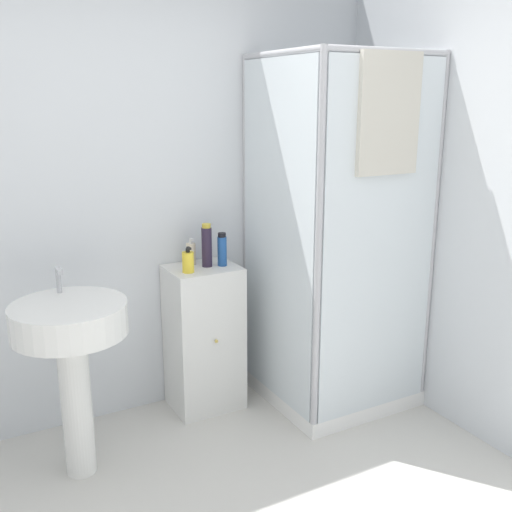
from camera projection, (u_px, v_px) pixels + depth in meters
wall_back at (100, 203)px, 3.25m from camera, size 6.40×0.06×2.50m
shower_enclosure at (333, 307)px, 3.54m from camera, size 0.81×0.84×2.05m
vanity_cabinet at (204, 338)px, 3.53m from camera, size 0.40×0.35×0.87m
sink at (71, 343)px, 2.81m from camera, size 0.54×0.54×1.02m
soap_dispenser at (188, 262)px, 3.30m from camera, size 0.07×0.07×0.15m
shampoo_bottle_tall_black at (207, 246)px, 3.40m from camera, size 0.06×0.06×0.25m
shampoo_bottle_blue at (222, 250)px, 3.42m from camera, size 0.05×0.05×0.19m
lotion_bottle_white at (191, 253)px, 3.45m from camera, size 0.05×0.06×0.16m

